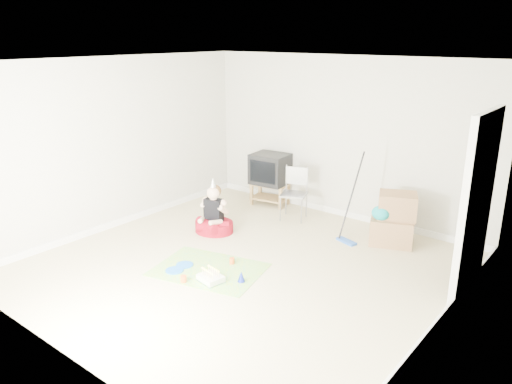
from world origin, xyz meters
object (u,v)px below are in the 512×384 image
Objects in this scene: crt_tv at (270,169)px; birthday_cake at (211,279)px; cardboard_boxes at (393,220)px; seated_woman at (214,220)px; tv_stand at (270,192)px; folding_chair at (294,194)px.

crt_tv reaches higher than birthday_cake.
seated_woman is (-2.32, -1.27, -0.17)m from cardboard_boxes.
seated_woman is at bearing -86.17° from tv_stand.
folding_chair is (0.74, -0.34, -0.23)m from crt_tv.
folding_chair is at bearing -178.11° from cardboard_boxes.
seated_woman is 1.63m from birthday_cake.
birthday_cake is (0.44, -2.43, -0.38)m from folding_chair.
cardboard_boxes is 2.80m from birthday_cake.
crt_tv is (-0.00, 0.00, 0.42)m from tv_stand.
tv_stand is 1.56m from seated_woman.
crt_tv is at bearing 180.00° from tv_stand.
folding_chair is at bearing 100.26° from birthday_cake.
seated_woman is at bearing -117.51° from folding_chair.
tv_stand reaches higher than birthday_cake.
tv_stand is at bearing 93.83° from seated_woman.
folding_chair is at bearing 62.49° from seated_woman.
folding_chair is 2.50m from birthday_cake.
birthday_cake is at bearing -66.96° from tv_stand.
cardboard_boxes is 0.87× the size of seated_woman.
seated_woman is at bearing -151.20° from cardboard_boxes.
folding_chair reaches higher than cardboard_boxes.
folding_chair is 2.59× the size of birthday_cake.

